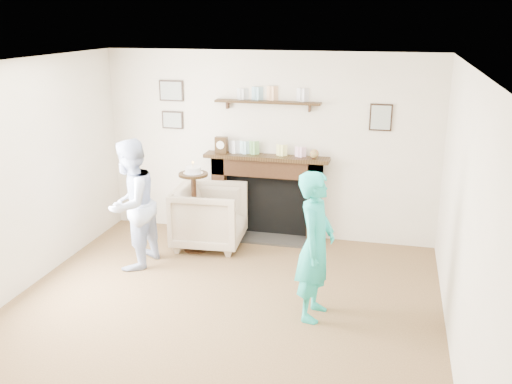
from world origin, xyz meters
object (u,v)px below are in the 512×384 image
Objects in this scene: man at (135,265)px; armchair at (211,245)px; pedestal_table at (194,196)px; woman at (313,315)px.

armchair is at bearing 146.61° from man.
pedestal_table is at bearing 145.18° from man.
pedestal_table is (0.56, 0.64, 0.73)m from man.
armchair is 1.09m from man.
woman is at bearing -137.66° from armchair.
man reaches higher than woman.
man is at bearing -131.22° from pedestal_table.
man reaches higher than armchair.
pedestal_table is (-0.14, -0.20, 0.73)m from armchair.
woman is (2.30, -0.69, 0.00)m from man.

